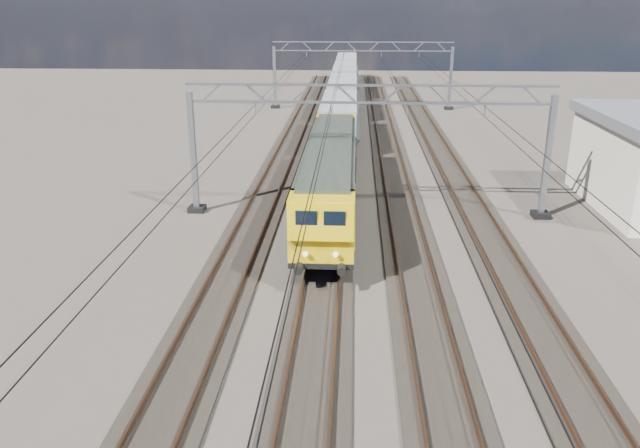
# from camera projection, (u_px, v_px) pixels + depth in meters

# --- Properties ---
(ground) EXTENTS (160.00, 160.00, 0.00)m
(ground) POSITION_uv_depth(u_px,v_px,m) (367.00, 240.00, 30.83)
(ground) COLOR black
(ground) RESTS_ON ground
(track_outer_west) EXTENTS (2.60, 140.00, 0.30)m
(track_outer_west) POSITION_uv_depth(u_px,v_px,m) (247.00, 236.00, 31.12)
(track_outer_west) COLOR black
(track_outer_west) RESTS_ON ground
(track_loco) EXTENTS (2.60, 140.00, 0.30)m
(track_loco) POSITION_uv_depth(u_px,v_px,m) (327.00, 238.00, 30.91)
(track_loco) COLOR black
(track_loco) RESTS_ON ground
(track_inner_east) EXTENTS (2.60, 140.00, 0.30)m
(track_inner_east) POSITION_uv_depth(u_px,v_px,m) (408.00, 240.00, 30.71)
(track_inner_east) COLOR black
(track_inner_east) RESTS_ON ground
(track_outer_east) EXTENTS (2.60, 140.00, 0.30)m
(track_outer_east) POSITION_uv_depth(u_px,v_px,m) (490.00, 241.00, 30.50)
(track_outer_east) COLOR black
(track_outer_east) RESTS_ON ground
(catenary_gantry_mid) EXTENTS (19.90, 0.90, 7.11)m
(catenary_gantry_mid) POSITION_uv_depth(u_px,v_px,m) (368.00, 145.00, 33.27)
(catenary_gantry_mid) COLOR gray
(catenary_gantry_mid) RESTS_ON ground
(catenary_gantry_far) EXTENTS (19.90, 0.90, 7.11)m
(catenary_gantry_far) POSITION_uv_depth(u_px,v_px,m) (362.00, 72.00, 67.11)
(catenary_gantry_far) COLOR gray
(catenary_gantry_far) RESTS_ON ground
(overhead_wires) EXTENTS (12.03, 140.00, 0.53)m
(overhead_wires) POSITION_uv_depth(u_px,v_px,m) (368.00, 99.00, 36.41)
(overhead_wires) COLOR black
(overhead_wires) RESTS_ON ground
(locomotive) EXTENTS (2.76, 21.10, 3.62)m
(locomotive) POSITION_uv_depth(u_px,v_px,m) (331.00, 173.00, 33.95)
(locomotive) COLOR black
(locomotive) RESTS_ON ground
(hopper_wagon_lead) EXTENTS (3.38, 13.00, 3.25)m
(hopper_wagon_lead) POSITION_uv_depth(u_px,v_px,m) (339.00, 117.00, 50.62)
(hopper_wagon_lead) COLOR black
(hopper_wagon_lead) RESTS_ON ground
(hopper_wagon_mid) EXTENTS (3.38, 13.00, 3.25)m
(hopper_wagon_mid) POSITION_uv_depth(u_px,v_px,m) (343.00, 93.00, 63.96)
(hopper_wagon_mid) COLOR black
(hopper_wagon_mid) RESTS_ON ground
(hopper_wagon_third) EXTENTS (3.38, 13.00, 3.25)m
(hopper_wagon_third) POSITION_uv_depth(u_px,v_px,m) (345.00, 77.00, 77.31)
(hopper_wagon_third) COLOR black
(hopper_wagon_third) RESTS_ON ground
(hopper_wagon_fourth) EXTENTS (3.38, 13.00, 3.25)m
(hopper_wagon_fourth) POSITION_uv_depth(u_px,v_px,m) (347.00, 66.00, 90.66)
(hopper_wagon_fourth) COLOR black
(hopper_wagon_fourth) RESTS_ON ground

